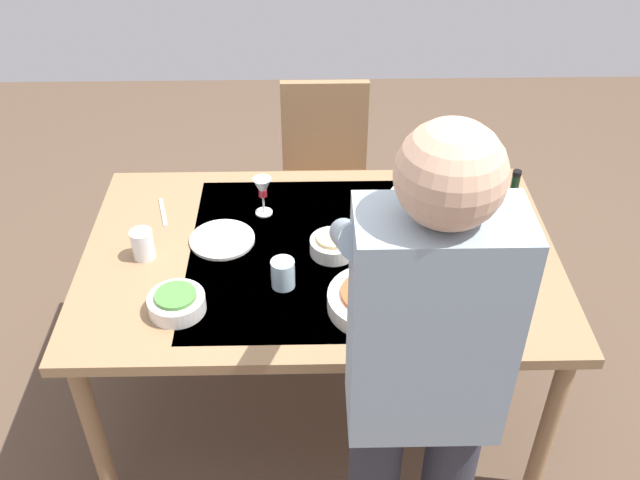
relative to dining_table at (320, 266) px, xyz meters
The scene contains 14 objects.
ground_plane 0.69m from the dining_table, ahead, with size 6.00×6.00×0.00m, color brown.
dining_table is the anchor object (origin of this frame).
chair_near 0.92m from the dining_table, 92.65° to the right, with size 0.40×0.40×0.91m.
person_server 0.86m from the dining_table, 106.33° to the left, with size 0.42×0.61×1.69m.
wine_bottle 0.67m from the dining_table, behind, with size 0.07×0.07×0.30m.
wine_glass_left 0.35m from the dining_table, 48.84° to the right, with size 0.07×0.07×0.15m.
water_cup_near_left 0.62m from the dining_table, ahead, with size 0.08×0.08×0.11m, color silver.
water_cup_near_right 0.24m from the dining_table, 54.76° to the left, with size 0.08×0.08×0.10m, color silver.
serving_bowl_pasta 0.35m from the dining_table, 120.04° to the left, with size 0.30×0.30×0.07m.
side_bowl_salad 0.55m from the dining_table, 32.32° to the left, with size 0.18×0.18×0.07m.
side_bowl_bread 0.11m from the dining_table, behind, with size 0.16×0.16×0.07m.
dinner_plate_near 0.51m from the dining_table, 140.43° to the right, with size 0.23×0.23×0.01m, color white.
dinner_plate_far 0.36m from the dining_table, 11.00° to the right, with size 0.23×0.23×0.01m, color white.
table_fork 0.63m from the dining_table, 22.75° to the right, with size 0.01×0.18×0.01m, color silver.
Camera 1 is at (0.04, 1.94, 2.30)m, focal length 40.15 mm.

